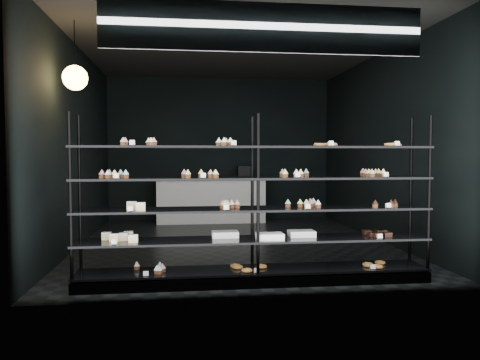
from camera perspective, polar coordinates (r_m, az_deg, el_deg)
The scene contains 5 objects.
room at distance 7.71m, azimuth -0.72°, elevation 4.07°, with size 5.01×6.01×3.20m.
display_shelf at distance 5.34m, azimuth 1.58°, elevation -5.90°, with size 4.00×0.50×1.91m.
signage at distance 4.98m, azimuth 3.06°, elevation 18.05°, with size 3.30×0.05×0.50m.
pendant_lamp at distance 6.47m, azimuth -19.46°, elevation 11.68°, with size 0.31×0.31×0.89m.
service_counter at distance 10.23m, azimuth -3.50°, elevation -2.34°, with size 2.41×0.65×1.23m.
Camera 1 is at (-0.83, -7.67, 1.46)m, focal length 35.00 mm.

